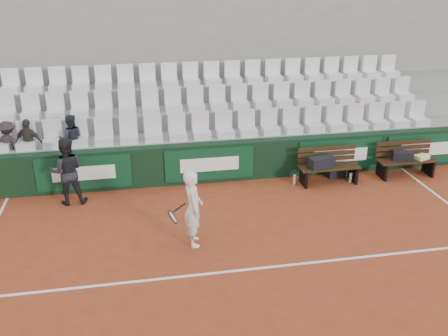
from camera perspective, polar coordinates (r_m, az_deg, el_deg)
ground at (r=9.22m, az=3.41°, el=-11.45°), size 80.00×80.00×0.00m
court_baseline at (r=9.22m, az=3.41°, el=-11.43°), size 18.00×0.06×0.01m
back_barrier at (r=12.46m, az=-0.57°, el=0.74°), size 18.00×0.34×1.00m
grandstand_tier_front at (r=13.03m, az=-1.34°, el=1.74°), size 18.00×0.95×1.00m
grandstand_tier_mid at (r=13.84m, az=-1.99°, el=4.01°), size 18.00×0.95×1.45m
grandstand_tier_back at (r=14.66m, az=-2.56°, el=6.02°), size 18.00×0.95×1.90m
grandstand_rear_wall at (r=14.96m, az=-2.99°, el=11.29°), size 18.00×0.30×4.40m
seat_row_front at (r=12.59m, az=-1.25°, el=4.92°), size 11.90×0.44×0.63m
seat_row_mid at (r=13.37m, az=-1.93°, el=7.99°), size 11.90×0.44×0.63m
seat_row_back at (r=14.18m, az=-2.55°, el=10.71°), size 11.90×0.44×0.63m
bench_left at (r=12.67m, az=11.86°, el=-0.74°), size 1.50×0.56×0.45m
bench_right at (r=13.62m, az=20.02°, el=0.01°), size 1.50×0.56×0.45m
sports_bag_left at (r=12.42m, az=11.08°, el=0.65°), size 0.69×0.43×0.27m
sports_bag_right at (r=13.45m, az=19.73°, el=1.33°), size 0.54×0.35×0.23m
towel at (r=13.72m, az=21.65°, el=1.17°), size 0.41×0.35×0.10m
sports_bag_ground at (r=13.13m, az=12.64°, el=-0.33°), size 0.50×0.34×0.29m
water_bottle_near at (r=12.49m, az=8.06°, el=-1.32°), size 0.07×0.07×0.25m
water_bottle_far at (r=12.86m, az=14.26°, el=-1.08°), size 0.07×0.07×0.26m
tennis_player at (r=9.60m, az=-3.55°, el=-4.61°), size 0.68×0.56×1.54m
ball_kid at (r=11.72m, az=-17.50°, el=-0.35°), size 0.79×0.63×1.57m
spectator_a at (r=12.78m, az=-23.64°, el=4.41°), size 0.83×0.63×1.13m
spectator_b at (r=12.67m, az=-21.64°, el=4.65°), size 0.73×0.50×1.16m
spectator_c at (r=12.51m, az=-17.28°, el=5.15°), size 0.63×0.51×1.21m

